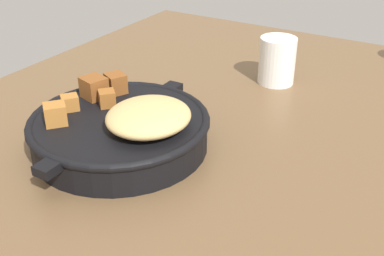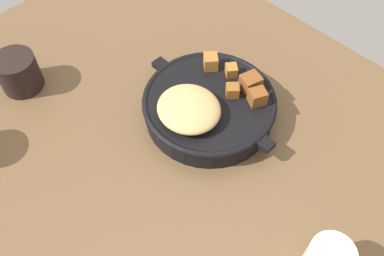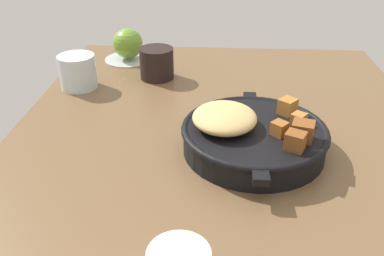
# 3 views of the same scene
# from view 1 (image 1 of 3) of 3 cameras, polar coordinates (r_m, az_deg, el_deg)

# --- Properties ---
(ground_plane) EXTENTS (1.17, 0.79, 0.02)m
(ground_plane) POSITION_cam_1_polar(r_m,az_deg,el_deg) (0.69, -2.71, -2.57)
(ground_plane) COLOR brown
(cast_iron_skillet) EXTENTS (0.29, 0.25, 0.08)m
(cast_iron_skillet) POSITION_cam_1_polar(r_m,az_deg,el_deg) (0.66, -8.30, 0.06)
(cast_iron_skillet) COLOR black
(cast_iron_skillet) RESTS_ON ground_plane
(white_creamer_pitcher) EXTENTS (0.06, 0.06, 0.08)m
(white_creamer_pitcher) POSITION_cam_1_polar(r_m,az_deg,el_deg) (0.87, 10.04, 7.86)
(white_creamer_pitcher) COLOR white
(white_creamer_pitcher) RESTS_ON ground_plane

